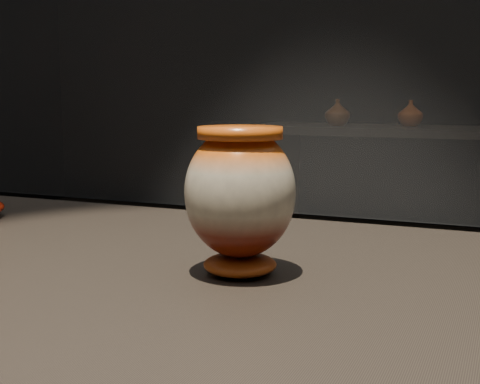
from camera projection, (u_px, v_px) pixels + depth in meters
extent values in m
cube|color=black|center=(472.00, 30.00, 5.31)|extent=(8.00, 3.20, 0.04)
cube|color=black|center=(183.00, 291.00, 0.85)|extent=(2.00, 0.80, 0.05)
ellipsoid|color=#631708|center=(240.00, 264.00, 0.84)|extent=(0.10, 0.10, 0.03)
ellipsoid|color=beige|center=(240.00, 193.00, 0.83)|extent=(0.15, 0.15, 0.16)
cylinder|color=orange|center=(240.00, 133.00, 0.81)|extent=(0.11, 0.11, 0.01)
cube|color=black|center=(411.00, 131.00, 4.17)|extent=(2.00, 0.60, 0.05)
cube|color=black|center=(282.00, 194.00, 4.56)|extent=(0.08, 0.50, 0.85)
imported|color=#8D4114|center=(337.00, 112.00, 4.28)|extent=(0.21, 0.21, 0.17)
imported|color=#631708|center=(410.00, 113.00, 4.22)|extent=(0.21, 0.21, 0.16)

